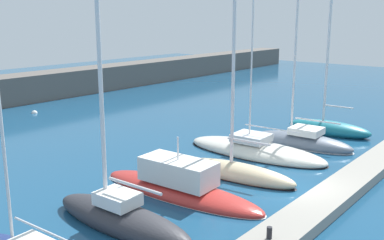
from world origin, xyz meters
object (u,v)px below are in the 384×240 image
at_px(sailboat_sand_fourth, 236,171).
at_px(motorboat_red_third, 179,187).
at_px(sailboat_teal_seventh, 329,126).
at_px(mooring_buoy_white, 34,113).
at_px(sailboat_ivory_fifth, 255,150).
at_px(sailboat_charcoal_second, 120,214).
at_px(sailboat_slate_sixth, 302,141).
at_px(dock_bollard, 269,233).

bearing_deg(sailboat_sand_fourth, motorboat_red_third, 70.43).
distance_m(sailboat_sand_fourth, sailboat_teal_seventh, 11.98).
relative_size(motorboat_red_third, mooring_buoy_white, 18.59).
distance_m(sailboat_ivory_fifth, mooring_buoy_white, 21.47).
relative_size(sailboat_sand_fourth, mooring_buoy_white, 21.04).
distance_m(motorboat_red_third, sailboat_ivory_fifth, 7.90).
relative_size(sailboat_charcoal_second, sailboat_ivory_fifth, 0.96).
distance_m(sailboat_ivory_fifth, sailboat_teal_seventh, 7.87).
bearing_deg(motorboat_red_third, sailboat_charcoal_second, 93.03).
xyz_separation_m(sailboat_charcoal_second, sailboat_sand_fourth, (7.72, -0.46, -0.19)).
relative_size(sailboat_slate_sixth, dock_bollard, 25.41).
distance_m(sailboat_charcoal_second, mooring_buoy_white, 24.51).
bearing_deg(dock_bollard, motorboat_red_third, 71.34).
height_order(sailboat_charcoal_second, sailboat_ivory_fifth, sailboat_ivory_fifth).
bearing_deg(mooring_buoy_white, sailboat_charcoal_second, -114.11).
distance_m(sailboat_charcoal_second, sailboat_slate_sixth, 15.54).
relative_size(motorboat_red_third, dock_bollard, 21.23).
height_order(sailboat_ivory_fifth, sailboat_teal_seventh, sailboat_ivory_fifth).
xyz_separation_m(sailboat_ivory_fifth, mooring_buoy_white, (-1.98, 21.38, -0.22)).
bearing_deg(sailboat_teal_seventh, sailboat_sand_fourth, 87.68).
relative_size(sailboat_charcoal_second, motorboat_red_third, 1.58).
bearing_deg(sailboat_teal_seventh, sailboat_slate_sixth, 87.14).
distance_m(sailboat_charcoal_second, sailboat_ivory_fifth, 12.03).
relative_size(sailboat_ivory_fifth, dock_bollard, 34.98).
xyz_separation_m(sailboat_sand_fourth, sailboat_slate_sixth, (7.81, -0.00, -0.03)).
relative_size(sailboat_charcoal_second, sailboat_slate_sixth, 1.32).
bearing_deg(mooring_buoy_white, sailboat_sand_fourth, -95.72).
bearing_deg(sailboat_slate_sixth, sailboat_sand_fourth, 87.14).
bearing_deg(sailboat_sand_fourth, sailboat_charcoal_second, 81.02).
bearing_deg(sailboat_sand_fourth, dock_bollard, 126.95).
relative_size(sailboat_ivory_fifth, sailboat_teal_seventh, 1.11).
bearing_deg(mooring_buoy_white, sailboat_teal_seventh, -67.05).
xyz_separation_m(sailboat_sand_fourth, sailboat_ivory_fifth, (4.26, 1.44, -0.12)).
distance_m(sailboat_sand_fourth, sailboat_ivory_fifth, 4.50).
height_order(sailboat_charcoal_second, sailboat_sand_fourth, sailboat_charcoal_second).
bearing_deg(sailboat_sand_fourth, sailboat_slate_sixth, -95.62).
height_order(sailboat_slate_sixth, mooring_buoy_white, sailboat_slate_sixth).
bearing_deg(mooring_buoy_white, motorboat_red_third, -105.07).
relative_size(sailboat_charcoal_second, sailboat_sand_fourth, 1.39).
relative_size(sailboat_teal_seventh, mooring_buoy_white, 27.59).
height_order(motorboat_red_third, sailboat_teal_seventh, sailboat_teal_seventh).
height_order(sailboat_charcoal_second, mooring_buoy_white, sailboat_charcoal_second).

